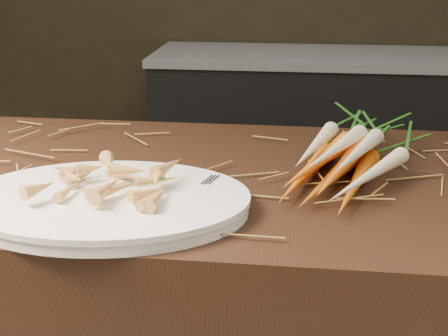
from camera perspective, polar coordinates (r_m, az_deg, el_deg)
The scene contains 6 objects.
back_counter at distance 3.07m, azimuth 10.29°, elevation 3.67°, with size 1.82×0.62×0.84m.
straw_bedding at distance 1.13m, azimuth 1.76°, elevation -0.19°, with size 1.40×0.60×0.02m, color olive, non-canonical shape.
root_veg_bunch at distance 1.20m, azimuth 13.34°, elevation 2.62°, with size 0.35×0.58×0.10m.
serving_platter at distance 0.99m, azimuth -11.79°, elevation -3.61°, with size 0.49×0.33×0.03m, color white, non-canonical shape.
roasted_veg_heap at distance 0.97m, azimuth -11.96°, elevation -1.45°, with size 0.24×0.17×0.05m, color #BF883E, non-canonical shape.
serving_fork at distance 0.94m, azimuth -1.78°, elevation -3.58°, with size 0.02×0.18×0.00m, color silver.
Camera 1 is at (0.09, -0.75, 1.32)m, focal length 45.00 mm.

